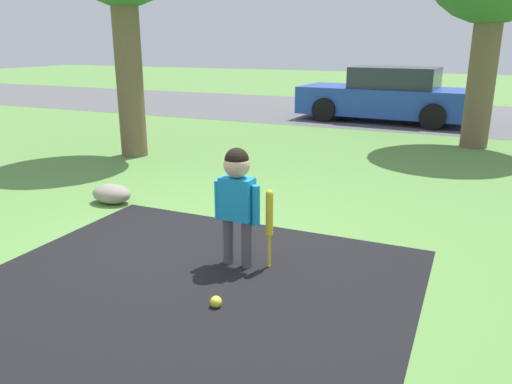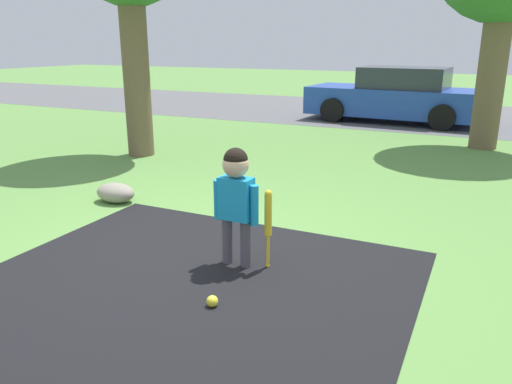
# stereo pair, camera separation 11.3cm
# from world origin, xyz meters

# --- Properties ---
(ground_plane) EXTENTS (60.00, 60.00, 0.00)m
(ground_plane) POSITION_xyz_m (0.00, 0.00, 0.00)
(ground_plane) COLOR #5B8C42
(street_strip) EXTENTS (40.00, 6.00, 0.01)m
(street_strip) POSITION_xyz_m (0.00, 10.43, 0.00)
(street_strip) COLOR #59595B
(street_strip) RESTS_ON ground
(child) EXTENTS (0.43, 0.22, 1.05)m
(child) POSITION_xyz_m (0.59, -0.00, 0.68)
(child) COLOR #4C4751
(child) RESTS_ON ground
(baseball_bat) EXTENTS (0.06, 0.06, 0.71)m
(baseball_bat) POSITION_xyz_m (0.86, 0.06, 0.46)
(baseball_bat) COLOR yellow
(baseball_bat) RESTS_ON ground
(sports_ball) EXTENTS (0.09, 0.09, 0.09)m
(sports_ball) POSITION_xyz_m (0.77, -0.73, 0.04)
(sports_ball) COLOR yellow
(sports_ball) RESTS_ON ground
(parked_car) EXTENTS (4.20, 1.99, 1.31)m
(parked_car) POSITION_xyz_m (0.30, 8.98, 0.61)
(parked_car) COLOR #2347AD
(parked_car) RESTS_ON ground
(edging_rock) EXTENTS (0.51, 0.35, 0.23)m
(edging_rock) POSITION_xyz_m (-1.58, 0.96, 0.12)
(edging_rock) COLOR gray
(edging_rock) RESTS_ON ground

